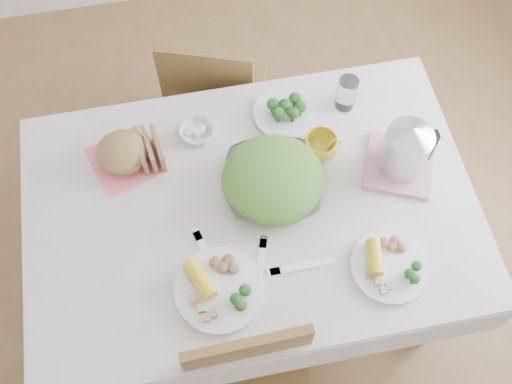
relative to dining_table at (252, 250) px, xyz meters
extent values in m
plane|color=brown|center=(0.00, 0.00, -0.38)|extent=(3.60, 3.60, 0.00)
cube|color=brown|center=(0.00, 0.00, 0.00)|extent=(1.40, 0.90, 0.75)
cube|color=beige|center=(0.00, 0.00, 0.38)|extent=(1.50, 1.00, 0.01)
cube|color=brown|center=(-0.01, 0.76, 0.09)|extent=(0.50, 0.50, 0.86)
imported|color=white|center=(0.08, 0.05, 0.43)|extent=(0.36, 0.36, 0.08)
cylinder|color=white|center=(-0.15, -0.27, 0.40)|extent=(0.29, 0.29, 0.02)
cylinder|color=white|center=(0.39, -0.30, 0.40)|extent=(0.34, 0.34, 0.02)
cylinder|color=beige|center=(0.19, 0.34, 0.40)|extent=(0.25, 0.25, 0.02)
cube|color=#FF6570|center=(-0.39, 0.26, 0.39)|extent=(0.28, 0.28, 0.00)
ellipsoid|color=olive|center=(-0.39, 0.26, 0.45)|extent=(0.22, 0.22, 0.11)
imported|color=white|center=(-0.14, 0.31, 0.41)|extent=(0.16, 0.16, 0.04)
imported|color=yellow|center=(0.27, 0.15, 0.43)|extent=(0.16, 0.16, 0.09)
cylinder|color=white|center=(0.41, 0.34, 0.45)|extent=(0.09, 0.09, 0.14)
cube|color=#D07F96|center=(0.53, 0.05, 0.40)|extent=(0.30, 0.30, 0.02)
cylinder|color=#B2B5BA|center=(0.53, 0.05, 0.51)|extent=(0.18, 0.18, 0.22)
cube|color=silver|center=(-0.17, -0.16, 0.39)|extent=(0.08, 0.21, 0.00)
cube|color=silver|center=(-0.02, -0.22, 0.39)|extent=(0.09, 0.21, 0.00)
cube|color=silver|center=(0.12, -0.24, 0.39)|extent=(0.21, 0.03, 0.00)
camera|label=1|loc=(-0.15, -0.86, 2.18)|focal=42.00mm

